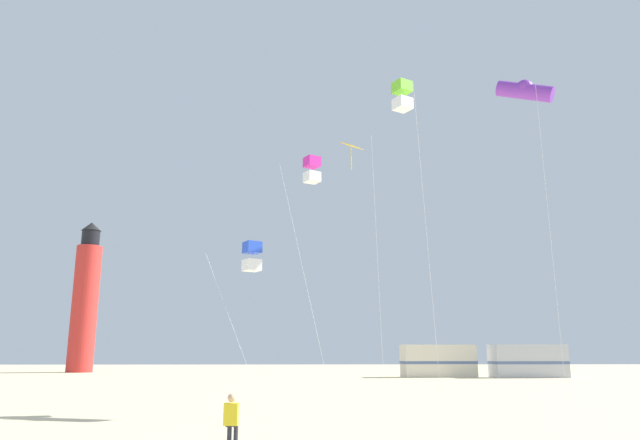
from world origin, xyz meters
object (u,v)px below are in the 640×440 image
object	(u,v)px
kite_box_magenta	(312,170)
kite_box_lime	(402,97)
kite_box_blue	(252,257)
rv_van_silver	(528,361)
kite_flyer_standing	(232,417)
kite_diamond_gold	(353,157)
kite_tube_violet	(525,91)
lighthouse_distant	(85,300)
rv_van_cream	(438,361)

from	to	relation	value
kite_box_magenta	kite_box_lime	size ratio (longest dim) A/B	0.85
kite_box_blue	rv_van_silver	distance (m)	36.84
kite_box_magenta	kite_flyer_standing	bearing A→B (deg)	-102.02
kite_box_magenta	kite_diamond_gold	xyz separation A→B (m)	(2.00, 2.03, 1.32)
kite_diamond_gold	kite_tube_violet	bearing A→B (deg)	-19.92
kite_tube_violet	kite_box_magenta	size ratio (longest dim) A/B	1.35
kite_flyer_standing	kite_box_blue	distance (m)	9.17
kite_flyer_standing	lighthouse_distant	bearing A→B (deg)	-63.99
kite_tube_violet	lighthouse_distant	size ratio (longest dim) A/B	0.85
kite_box_lime	lighthouse_distant	xyz separation A→B (m)	(-28.45, 45.79, -3.96)
kite_flyer_standing	kite_box_magenta	size ratio (longest dim) A/B	0.11
kite_box_blue	kite_diamond_gold	bearing A→B (deg)	42.83
kite_tube_violet	kite_diamond_gold	world-z (taller)	kite_tube_violet
kite_tube_violet	rv_van_silver	distance (m)	32.23
kite_diamond_gold	lighthouse_distant	size ratio (longest dim) A/B	0.72
kite_box_magenta	rv_van_cream	xyz separation A→B (m)	(11.56, 28.64, -8.55)
kite_box_magenta	rv_van_cream	distance (m)	32.05
kite_flyer_standing	rv_van_cream	xyz separation A→B (m)	(13.60, 38.21, 0.78)
kite_tube_violet	kite_diamond_gold	xyz separation A→B (m)	(-7.45, 2.70, -2.24)
kite_box_magenta	kite_diamond_gold	world-z (taller)	kite_diamond_gold
rv_van_cream	lighthouse_distant	bearing A→B (deg)	154.97
kite_box_blue	rv_van_silver	bearing A→B (deg)	53.88
kite_flyer_standing	kite_box_lime	xyz separation A→B (m)	(5.49, 5.95, 11.19)
lighthouse_distant	rv_van_cream	xyz separation A→B (m)	(36.56, -13.52, -6.45)
kite_box_blue	rv_van_silver	size ratio (longest dim) A/B	0.97
rv_van_cream	kite_flyer_standing	bearing A→B (deg)	-114.33
kite_tube_violet	lighthouse_distant	world-z (taller)	lighthouse_distant
kite_flyer_standing	kite_diamond_gold	world-z (taller)	kite_diamond_gold
kite_box_blue	rv_van_cream	bearing A→B (deg)	65.58
kite_box_lime	kite_box_magenta	bearing A→B (deg)	133.59
kite_box_lime	lighthouse_distant	world-z (taller)	lighthouse_distant
kite_box_lime	rv_van_cream	world-z (taller)	kite_box_lime
kite_box_blue	kite_flyer_standing	bearing A→B (deg)	-87.69
kite_flyer_standing	kite_box_blue	xyz separation A→B (m)	(-0.31, 7.58, 5.16)
kite_box_lime	rv_van_silver	world-z (taller)	kite_box_lime
kite_flyer_standing	kite_tube_violet	distance (m)	19.43
kite_tube_violet	lighthouse_distant	xyz separation A→B (m)	(-34.45, 42.83, -5.67)
kite_flyer_standing	kite_box_lime	distance (m)	13.81
kite_box_lime	lighthouse_distant	size ratio (longest dim) A/B	0.74
kite_flyer_standing	kite_diamond_gold	size ratio (longest dim) A/B	0.10
kite_box_magenta	kite_diamond_gold	distance (m)	3.14
kite_tube_violet	rv_van_cream	size ratio (longest dim) A/B	2.15
rv_van_cream	kite_box_blue	bearing A→B (deg)	-119.16
kite_box_magenta	kite_box_lime	bearing A→B (deg)	-46.41
lighthouse_distant	rv_van_cream	distance (m)	39.51
lighthouse_distant	rv_van_cream	world-z (taller)	lighthouse_distant
kite_tube_violet	kite_diamond_gold	size ratio (longest dim) A/B	1.18
kite_box_lime	rv_van_silver	xyz separation A→B (m)	(15.76, 31.18, -10.41)
kite_flyer_standing	rv_van_silver	world-z (taller)	rv_van_silver
rv_van_silver	rv_van_cream	bearing A→B (deg)	168.69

